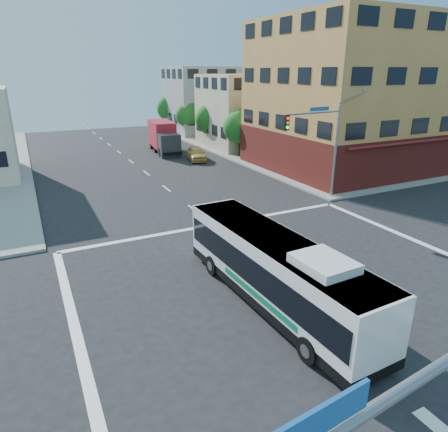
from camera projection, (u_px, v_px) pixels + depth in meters
name	position (u px, v px, depth m)	size (l,w,h in m)	color
ground	(304.00, 294.00, 17.80)	(120.00, 120.00, 0.00)	black
sidewalk_ne	(348.00, 135.00, 61.87)	(50.00, 50.00, 0.15)	gray
corner_building_ne	(357.00, 108.00, 39.70)	(18.10, 15.44, 14.00)	#BE8F44
building_east_near	(252.00, 111.00, 51.96)	(12.06, 10.06, 9.00)	beige
building_east_far	(208.00, 100.00, 63.56)	(12.06, 10.06, 10.00)	gray
signal_mast_ne	(320.00, 135.00, 28.83)	(7.91, 1.13, 8.07)	gray
street_tree_a	(240.00, 125.00, 45.05)	(3.60, 3.60, 5.53)	#372614
street_tree_b	(210.00, 117.00, 51.72)	(3.80, 3.80, 5.79)	#372614
street_tree_c	(188.00, 114.00, 58.56)	(3.40, 3.40, 5.29)	#372614
street_tree_d	(170.00, 107.00, 65.14)	(4.00, 4.00, 6.03)	#372614
transit_bus	(275.00, 270.00, 16.52)	(2.82, 11.26, 3.31)	black
box_truck	(164.00, 138.00, 48.33)	(3.15, 8.24, 3.62)	#292A2F
parked_car	(196.00, 153.00, 44.26)	(1.77, 4.40, 1.50)	#E2AE55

